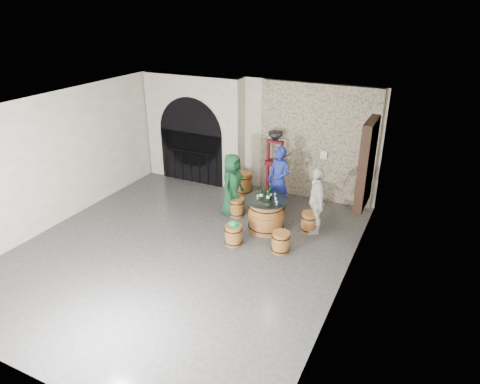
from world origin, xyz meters
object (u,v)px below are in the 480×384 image
at_px(barrel_stool_far, 277,203).
at_px(person_green, 232,185).
at_px(barrel_stool_near_right, 281,242).
at_px(person_blue, 279,180).
at_px(wine_bottle_right, 270,193).
at_px(person_white, 316,201).
at_px(wine_bottle_center, 268,196).
at_px(barrel_stool_left, 237,207).
at_px(barrel_stool_right, 309,222).
at_px(barrel_stool_near_left, 233,235).
at_px(wine_bottle_left, 261,194).
at_px(side_barrel, 244,183).
at_px(corking_press, 275,160).
at_px(barrel_table, 266,215).

height_order(barrel_stool_far, person_green, person_green).
relative_size(barrel_stool_near_right, person_blue, 0.28).
relative_size(person_blue, wine_bottle_right, 5.45).
bearing_deg(barrel_stool_near_right, person_white, 71.61).
bearing_deg(wine_bottle_center, barrel_stool_left, 158.07).
bearing_deg(barrel_stool_right, wine_bottle_right, -162.86).
height_order(person_white, wine_bottle_center, person_white).
height_order(barrel_stool_near_left, wine_bottle_left, wine_bottle_left).
height_order(barrel_stool_far, side_barrel, side_barrel).
bearing_deg(corking_press, barrel_stool_right, -40.92).
bearing_deg(barrel_stool_near_right, wine_bottle_right, 125.24).
height_order(barrel_stool_right, barrel_stool_near_right, same).
relative_size(barrel_stool_near_right, person_green, 0.30).
xyz_separation_m(barrel_stool_near_left, person_white, (1.49, 1.39, 0.58)).
bearing_deg(person_green, barrel_stool_right, -89.03).
distance_m(person_white, wine_bottle_right, 1.09).
bearing_deg(person_blue, wine_bottle_left, -74.40).
xyz_separation_m(barrel_stool_right, wine_bottle_left, (-1.10, -0.41, 0.71)).
height_order(barrel_stool_near_right, barrel_stool_near_left, same).
relative_size(wine_bottle_left, wine_bottle_right, 1.00).
xyz_separation_m(barrel_stool_near_left, side_barrel, (-1.00, 2.66, 0.07)).
height_order(barrel_stool_right, wine_bottle_center, wine_bottle_center).
distance_m(barrel_stool_near_left, side_barrel, 2.84).
relative_size(barrel_table, person_white, 0.65).
xyz_separation_m(barrel_stool_right, person_green, (-2.10, 0.04, 0.58)).
bearing_deg(wine_bottle_right, corking_press, 108.62).
relative_size(person_blue, wine_bottle_center, 5.45).
xyz_separation_m(barrel_stool_right, barrel_stool_near_right, (-0.29, -1.17, 0.00)).
bearing_deg(barrel_table, wine_bottle_right, 63.34).
relative_size(barrel_stool_far, wine_bottle_center, 1.51).
bearing_deg(person_green, wine_bottle_left, -112.11).
relative_size(barrel_stool_far, person_white, 0.30).
bearing_deg(barrel_stool_near_left, wine_bottle_left, 73.83).
bearing_deg(barrel_stool_near_left, side_barrel, 110.50).
bearing_deg(barrel_stool_left, corking_press, 74.13).
xyz_separation_m(barrel_stool_right, side_barrel, (-2.37, 1.32, 0.07)).
distance_m(barrel_stool_left, barrel_stool_far, 1.10).
bearing_deg(wine_bottle_left, corking_press, 102.30).
relative_size(barrel_stool_right, person_blue, 0.28).
height_order(barrel_table, barrel_stool_right, barrel_table).
xyz_separation_m(barrel_table, barrel_stool_right, (0.97, 0.38, -0.16)).
bearing_deg(barrel_stool_right, barrel_stool_left, -179.42).
distance_m(barrel_stool_far, wine_bottle_right, 1.18).
distance_m(wine_bottle_center, side_barrel, 2.37).
height_order(barrel_stool_near_left, person_white, person_white).
height_order(barrel_table, wine_bottle_right, wine_bottle_right).
bearing_deg(corking_press, wine_bottle_left, -74.09).
bearing_deg(barrel_stool_near_left, barrel_stool_left, 113.36).
distance_m(barrel_stool_left, person_blue, 1.30).
bearing_deg(barrel_stool_left, wine_bottle_right, -14.38).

